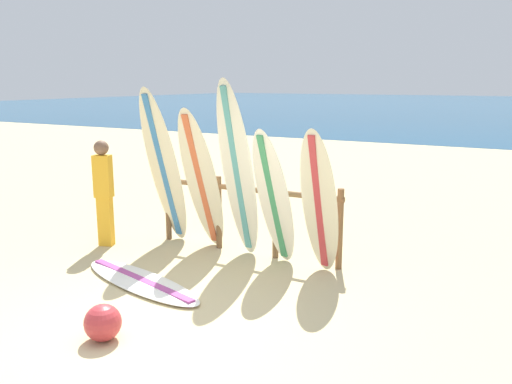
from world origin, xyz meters
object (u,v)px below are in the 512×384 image
(surfboard_leaning_far_left, at_px, (164,168))
(surfboard_leaning_center_right, at_px, (319,203))
(surfboard_rack, at_px, (246,207))
(surfboard_leaning_center, at_px, (274,198))
(surfboard_lying_on_sand, at_px, (140,281))
(beach_ball, at_px, (103,323))
(surfboard_leaning_left, at_px, (201,180))
(surfboard_leaning_center_left, at_px, (238,171))
(beachgoer_standing, at_px, (104,188))

(surfboard_leaning_far_left, distance_m, surfboard_leaning_center_right, 2.62)
(surfboard_rack, height_order, surfboard_leaning_center, surfboard_leaning_center)
(surfboard_leaning_center_right, xyz_separation_m, surfboard_lying_on_sand, (-1.87, -1.39, -0.96))
(beach_ball, bearing_deg, surfboard_leaning_left, 104.32)
(surfboard_leaning_center_right, height_order, beach_ball, surfboard_leaning_center_right)
(surfboard_rack, height_order, surfboard_leaning_far_left, surfboard_leaning_far_left)
(surfboard_leaning_left, height_order, surfboard_lying_on_sand, surfboard_leaning_left)
(beach_ball, bearing_deg, surfboard_leaning_far_left, 116.60)
(surfboard_leaning_far_left, distance_m, beach_ball, 3.32)
(surfboard_rack, xyz_separation_m, surfboard_leaning_center_right, (1.30, -0.36, 0.28))
(surfboard_leaning_center_left, bearing_deg, surfboard_leaning_center, -5.46)
(surfboard_rack, relative_size, surfboard_lying_on_sand, 1.31)
(beachgoer_standing, bearing_deg, beach_ball, -46.48)
(surfboard_lying_on_sand, bearing_deg, beachgoer_standing, 146.99)
(surfboard_leaning_far_left, xyz_separation_m, surfboard_lying_on_sand, (0.73, -1.47, -1.21))
(surfboard_leaning_left, xyz_separation_m, beachgoer_standing, (-1.51, -0.47, -0.18))
(surfboard_leaning_center, relative_size, beach_ball, 5.24)
(surfboard_leaning_far_left, distance_m, surfboard_leaning_center_left, 1.33)
(surfboard_leaning_left, distance_m, surfboard_leaning_center_right, 1.92)
(surfboard_leaning_left, relative_size, beach_ball, 5.88)
(beach_ball, bearing_deg, beachgoer_standing, 133.52)
(surfboard_leaning_center, xyz_separation_m, beachgoer_standing, (-2.76, -0.38, -0.06))
(surfboard_rack, distance_m, surfboard_leaning_left, 0.78)
(surfboard_rack, xyz_separation_m, surfboard_lying_on_sand, (-0.57, -1.75, -0.67))
(surfboard_leaning_left, distance_m, surfboard_leaning_center_left, 0.68)
(surfboard_leaning_center, xyz_separation_m, beach_ball, (-0.53, -2.73, -0.79))
(surfboard_leaning_center_right, distance_m, beachgoer_standing, 3.45)
(surfboard_leaning_center, distance_m, beachgoer_standing, 2.79)
(surfboard_leaning_far_left, distance_m, beachgoer_standing, 1.00)
(surfboard_leaning_center_right, bearing_deg, surfboard_rack, 164.49)
(surfboard_leaning_center, bearing_deg, surfboard_leaning_left, 175.98)
(surfboard_rack, xyz_separation_m, surfboard_leaning_far_left, (-1.30, -0.28, 0.53))
(surfboard_lying_on_sand, bearing_deg, surfboard_leaning_center, 49.17)
(surfboard_leaning_center_right, bearing_deg, surfboard_leaning_center, 179.35)
(surfboard_rack, bearing_deg, beachgoer_standing, -160.86)
(surfboard_leaning_far_left, bearing_deg, surfboard_lying_on_sand, -63.57)
(surfboard_leaning_center_right, xyz_separation_m, beachgoer_standing, (-3.43, -0.38, -0.08))
(surfboard_leaning_center_left, height_order, beachgoer_standing, surfboard_leaning_center_left)
(surfboard_leaning_center_left, xyz_separation_m, surfboard_leaning_center_right, (1.27, -0.07, -0.31))
(surfboard_rack, distance_m, surfboard_lying_on_sand, 1.96)
(surfboard_leaning_center_left, bearing_deg, surfboard_rack, 95.55)
(surfboard_lying_on_sand, xyz_separation_m, beachgoer_standing, (-1.55, 1.01, 0.88))
(beachgoer_standing, bearing_deg, surfboard_leaning_far_left, 29.37)
(surfboard_lying_on_sand, height_order, beachgoer_standing, beachgoer_standing)
(surfboard_rack, bearing_deg, beach_ball, -88.07)
(surfboard_rack, relative_size, beach_ball, 8.10)
(surfboard_leaning_center_right, relative_size, beach_ball, 5.30)
(surfboard_leaning_center_left, bearing_deg, surfboard_lying_on_sand, -112.47)
(surfboard_rack, distance_m, surfboard_leaning_far_left, 1.43)
(surfboard_rack, height_order, surfboard_leaning_center_right, surfboard_leaning_center_right)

